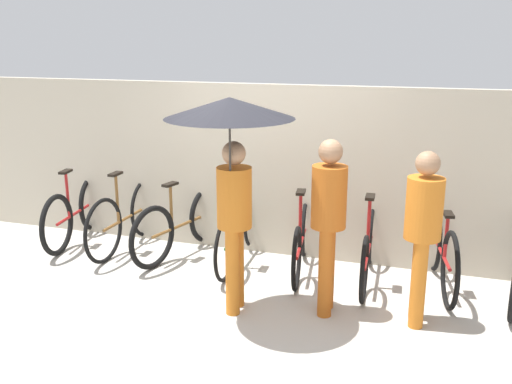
# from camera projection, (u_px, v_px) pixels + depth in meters

# --- Properties ---
(ground_plane) EXTENTS (30.00, 30.00, 0.00)m
(ground_plane) POSITION_uv_depth(u_px,v_px,m) (232.00, 314.00, 5.33)
(ground_plane) COLOR #B7B2A8
(back_wall) EXTENTS (13.13, 0.12, 2.00)m
(back_wall) POSITION_uv_depth(u_px,v_px,m) (281.00, 171.00, 6.62)
(back_wall) COLOR #B2A893
(back_wall) RESTS_ON ground
(parked_bicycle_0) EXTENTS (0.44, 1.69, 1.06)m
(parked_bicycle_0) POSITION_uv_depth(u_px,v_px,m) (76.00, 212.00, 7.18)
(parked_bicycle_0) COLOR black
(parked_bicycle_0) RESTS_ON ground
(parked_bicycle_1) EXTENTS (0.44, 1.75, 1.08)m
(parked_bicycle_1) POSITION_uv_depth(u_px,v_px,m) (126.00, 216.00, 6.94)
(parked_bicycle_1) COLOR black
(parked_bicycle_1) RESTS_ON ground
(parked_bicycle_2) EXTENTS (0.58, 1.72, 1.10)m
(parked_bicycle_2) POSITION_uv_depth(u_px,v_px,m) (182.00, 224.00, 6.74)
(parked_bicycle_2) COLOR black
(parked_bicycle_2) RESTS_ON ground
(parked_bicycle_3) EXTENTS (0.44, 1.78, 1.00)m
(parked_bicycle_3) POSITION_uv_depth(u_px,v_px,m) (240.00, 231.00, 6.52)
(parked_bicycle_3) COLOR black
(parked_bicycle_3) RESTS_ON ground
(parked_bicycle_4) EXTENTS (0.44, 1.62, 1.08)m
(parked_bicycle_4) POSITION_uv_depth(u_px,v_px,m) (301.00, 240.00, 6.25)
(parked_bicycle_4) COLOR black
(parked_bicycle_4) RESTS_ON ground
(parked_bicycle_5) EXTENTS (0.44, 1.71, 1.05)m
(parked_bicycle_5) POSITION_uv_depth(u_px,v_px,m) (368.00, 248.00, 6.00)
(parked_bicycle_5) COLOR black
(parked_bicycle_5) RESTS_ON ground
(parked_bicycle_6) EXTENTS (0.47, 1.70, 1.03)m
(parked_bicycle_6) POSITION_uv_depth(u_px,v_px,m) (442.00, 250.00, 5.85)
(parked_bicycle_6) COLOR black
(parked_bicycle_6) RESTS_ON ground
(pedestrian_leading) EXTENTS (1.12, 1.12, 2.02)m
(pedestrian_leading) POSITION_uv_depth(u_px,v_px,m) (231.00, 141.00, 4.92)
(pedestrian_leading) COLOR #C66B1E
(pedestrian_leading) RESTS_ON ground
(pedestrian_center) EXTENTS (0.32, 0.32, 1.65)m
(pedestrian_center) POSITION_uv_depth(u_px,v_px,m) (328.00, 214.00, 5.15)
(pedestrian_center) COLOR #B25619
(pedestrian_center) RESTS_ON ground
(pedestrian_trailing) EXTENTS (0.32, 0.32, 1.58)m
(pedestrian_trailing) POSITION_uv_depth(u_px,v_px,m) (423.00, 226.00, 4.95)
(pedestrian_trailing) COLOR #C66B1E
(pedestrian_trailing) RESTS_ON ground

